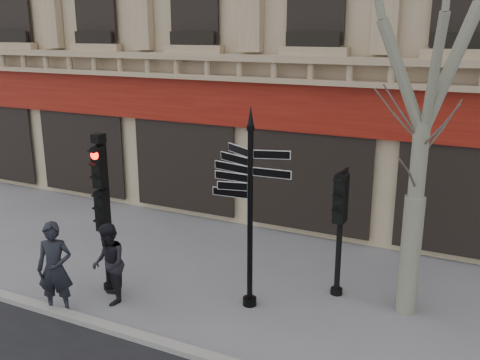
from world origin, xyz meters
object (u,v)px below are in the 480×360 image
Objects in this scene: traffic_signal_main at (102,194)px; pedestrian_b at (109,264)px; pedestrian_a at (55,269)px; fingerpost at (250,176)px; traffic_signal_secondary at (341,212)px.

traffic_signal_main is 2.02× the size of pedestrian_b.
pedestrian_a is (-0.24, -1.28, -1.25)m from traffic_signal_main.
fingerpost is 3.26m from traffic_signal_main.
pedestrian_b is at bearing -148.47° from traffic_signal_secondary.
pedestrian_a is at bearing -142.54° from fingerpost.
traffic_signal_secondary is at bearing 7.93° from pedestrian_a.
pedestrian_b is (-2.71, -1.17, -1.95)m from fingerpost.
traffic_signal_main is at bearing -155.22° from traffic_signal_secondary.
pedestrian_b is (0.42, -0.44, -1.35)m from traffic_signal_main.
pedestrian_a is at bearing -81.87° from pedestrian_b.
fingerpost is 3.53m from pedestrian_b.
pedestrian_b is (-4.21, -2.44, -1.04)m from traffic_signal_secondary.
pedestrian_a is 1.07m from pedestrian_b.
pedestrian_a is 1.12× the size of pedestrian_b.
traffic_signal_main reaches higher than traffic_signal_secondary.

